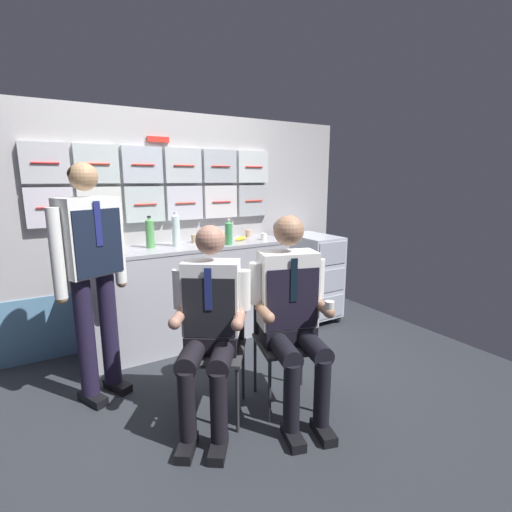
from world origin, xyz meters
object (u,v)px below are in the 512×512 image
folding_chair_center (283,326)px  crew_member_standing (92,265)px  snack_banana (241,238)px  service_trolley (312,274)px  water_bottle_blue_cap (176,230)px  espresso_cup_small (249,233)px  folding_chair_left (215,333)px  crew_member_center (292,306)px  crew_member_left (210,318)px

folding_chair_center → crew_member_standing: bearing=149.4°
crew_member_standing → snack_banana: bearing=20.7°
service_trolley → water_bottle_blue_cap: (-1.49, 0.13, 0.58)m
snack_banana → espresso_cup_small: bearing=44.1°
service_trolley → snack_banana: bearing=172.9°
folding_chair_left → snack_banana: size_ratio=4.94×
folding_chair_center → snack_banana: snack_banana is taller
folding_chair_left → crew_member_center: size_ratio=0.65×
service_trolley → snack_banana: 0.96m
folding_chair_left → snack_banana: bearing=53.8°
folding_chair_center → snack_banana: size_ratio=4.94×
crew_member_left → snack_banana: bearing=54.0°
service_trolley → crew_member_center: crew_member_center is taller
service_trolley → crew_member_left: size_ratio=0.74×
folding_chair_center → water_bottle_blue_cap: size_ratio=2.72×
folding_chair_center → water_bottle_blue_cap: bearing=105.0°
crew_member_standing → water_bottle_blue_cap: bearing=35.9°
crew_member_standing → water_bottle_blue_cap: (0.79, 0.57, 0.12)m
water_bottle_blue_cap → espresso_cup_small: 0.88m
service_trolley → crew_member_center: bearing=-133.7°
service_trolley → folding_chair_left: service_trolley is taller
water_bottle_blue_cap → service_trolley: bearing=-4.9°
crew_member_center → snack_banana: 1.43m
folding_chair_left → crew_member_left: 0.23m
folding_chair_center → espresso_cup_small: espresso_cup_small is taller
service_trolley → espresso_cup_small: espresso_cup_small is taller
service_trolley → water_bottle_blue_cap: size_ratio=2.99×
water_bottle_blue_cap → folding_chair_center: bearing=-75.0°
crew_member_center → water_bottle_blue_cap: bearing=101.7°
crew_member_center → crew_member_standing: (-1.08, 0.81, 0.24)m
folding_chair_center → folding_chair_left: bearing=164.1°
folding_chair_left → crew_member_center: bearing=-34.1°
snack_banana → folding_chair_center: bearing=-105.0°
crew_member_center → water_bottle_blue_cap: size_ratio=4.19×
water_bottle_blue_cap → crew_member_center: bearing=-78.3°
folding_chair_left → espresso_cup_small: bearing=52.1°
service_trolley → snack_banana: size_ratio=5.44×
crew_member_standing → espresso_cup_small: crew_member_standing is taller
folding_chair_left → water_bottle_blue_cap: size_ratio=2.72×
crew_member_left → water_bottle_blue_cap: (0.22, 1.23, 0.39)m
folding_chair_left → crew_member_standing: size_ratio=0.52×
crew_member_left → crew_member_center: (0.51, -0.15, 0.03)m
service_trolley → crew_member_left: bearing=-147.2°
folding_chair_center → crew_member_center: size_ratio=0.65×
water_bottle_blue_cap → snack_banana: 0.67m
crew_member_left → folding_chair_center: bearing=0.1°
crew_member_left → folding_chair_center: 0.58m
folding_chair_center → espresso_cup_small: (0.52, 1.40, 0.45)m
crew_member_left → water_bottle_blue_cap: bearing=79.7°
crew_member_center → espresso_cup_small: 1.67m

